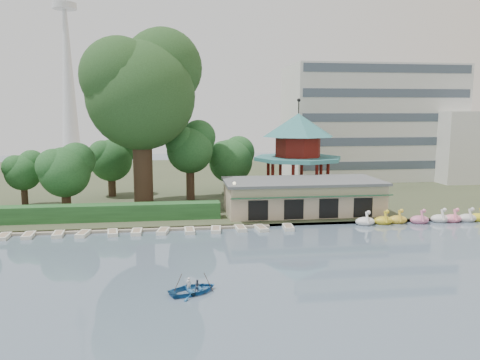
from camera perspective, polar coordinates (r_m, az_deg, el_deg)
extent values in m
plane|color=slate|center=(34.02, 0.64, -12.80)|extent=(220.00, 220.00, 0.00)
cube|color=#424930|center=(84.41, -4.36, 0.02)|extent=(220.00, 70.00, 0.40)
cube|color=gray|center=(50.40, -2.16, -5.62)|extent=(220.00, 0.60, 0.30)
cube|color=gray|center=(50.67, -15.86, -5.90)|extent=(34.00, 1.60, 0.24)
cube|color=tan|center=(56.26, 7.57, -2.09)|extent=(18.00, 8.00, 3.60)
cube|color=#595B5E|center=(55.95, 7.61, -0.13)|extent=(18.60, 8.60, 0.30)
cube|color=#194C2D|center=(52.05, 8.81, -2.06)|extent=(18.00, 1.59, 0.45)
cylinder|color=tan|center=(66.50, 6.99, -1.54)|extent=(10.40, 10.40, 1.20)
cylinder|color=teal|center=(65.85, 7.06, 2.62)|extent=(12.40, 12.40, 0.50)
cylinder|color=maroon|center=(65.72, 7.09, 4.05)|extent=(6.40, 6.40, 2.80)
cone|color=teal|center=(65.57, 7.13, 6.67)|extent=(10.00, 10.00, 3.20)
cylinder|color=black|center=(65.55, 7.17, 8.85)|extent=(0.16, 0.16, 1.80)
cube|color=silver|center=(88.46, 15.57, 6.75)|extent=(30.00, 14.00, 20.00)
cube|color=silver|center=(90.97, 26.30, 3.71)|extent=(14.00, 10.00, 12.00)
cone|color=silver|center=(176.38, -20.32, 13.51)|extent=(6.00, 6.00, 60.00)
cylinder|color=silver|center=(179.10, -20.62, 19.24)|extent=(8.00, 8.00, 2.00)
cube|color=#265928|center=(54.09, -18.56, -3.84)|extent=(30.00, 2.00, 1.80)
cylinder|color=black|center=(51.73, -0.69, -2.70)|extent=(0.12, 0.12, 4.00)
sphere|color=beige|center=(51.37, -0.70, -0.40)|extent=(0.36, 0.36, 0.36)
cylinder|color=#3A281C|center=(59.92, -11.77, 2.09)|extent=(2.40, 2.40, 11.18)
sphere|color=#25481F|center=(59.64, -12.00, 10.02)|extent=(13.36, 13.36, 13.36)
sphere|color=#25481F|center=(61.72, -9.42, 13.35)|extent=(10.02, 10.02, 10.02)
sphere|color=#25481F|center=(58.65, -14.50, 12.16)|extent=(9.35, 9.35, 9.35)
cylinder|color=#3A281C|center=(59.82, -20.43, -1.81)|extent=(1.08, 1.08, 3.85)
sphere|color=#265928|center=(59.41, -20.57, 0.90)|extent=(6.00, 6.00, 6.00)
sphere|color=#265928|center=(59.89, -19.32, 2.20)|extent=(4.50, 4.50, 4.50)
sphere|color=#265928|center=(59.00, -21.73, 1.54)|extent=(4.20, 4.20, 4.20)
cylinder|color=#3A281C|center=(65.23, -24.79, -1.42)|extent=(0.81, 0.81, 3.48)
sphere|color=#265928|center=(64.88, -24.93, 0.83)|extent=(4.49, 4.49, 4.49)
sphere|color=#265928|center=(65.14, -24.06, 1.89)|extent=(3.37, 3.37, 3.37)
sphere|color=#265928|center=(64.62, -25.75, 1.37)|extent=(3.14, 3.14, 3.14)
cylinder|color=#3A281C|center=(64.10, -6.08, 0.03)|extent=(1.12, 1.12, 5.45)
sphere|color=#265928|center=(63.65, -6.13, 3.63)|extent=(6.22, 6.22, 6.22)
sphere|color=#265928|center=(64.51, -5.07, 5.26)|extent=(4.67, 4.67, 4.67)
sphere|color=#265928|center=(62.94, -7.13, 4.56)|extent=(4.36, 4.36, 4.36)
cylinder|color=#3A281C|center=(68.56, -1.14, -0.06)|extent=(1.15, 1.15, 3.86)
sphere|color=#265928|center=(68.21, -1.14, 2.31)|extent=(6.38, 6.38, 6.38)
sphere|color=#265928|center=(69.19, -0.18, 3.43)|extent=(4.79, 4.79, 4.79)
sphere|color=#265928|center=(67.39, -2.03, 2.90)|extent=(4.47, 4.47, 4.47)
cylinder|color=#3A281C|center=(68.79, -15.35, -0.21)|extent=(1.06, 1.06, 4.14)
sphere|color=#265928|center=(68.42, -15.45, 2.33)|extent=(5.89, 5.89, 5.89)
sphere|color=#265928|center=(69.03, -14.42, 3.52)|extent=(4.42, 4.42, 4.42)
sphere|color=#265928|center=(67.92, -16.41, 2.95)|extent=(4.12, 4.12, 4.12)
ellipsoid|color=white|center=(53.31, 15.00, -4.91)|extent=(2.16, 1.44, 0.99)
cylinder|color=white|center=(52.70, 15.25, -4.46)|extent=(0.26, 0.79, 1.29)
sphere|color=white|center=(52.29, 15.40, -3.83)|extent=(0.44, 0.44, 0.44)
ellipsoid|color=gold|center=(54.27, 17.08, -4.76)|extent=(2.16, 1.44, 0.99)
cylinder|color=gold|center=(53.67, 17.34, -4.32)|extent=(0.26, 0.79, 1.29)
sphere|color=gold|center=(53.27, 17.51, -3.70)|extent=(0.44, 0.44, 0.44)
ellipsoid|color=gold|center=(55.20, 18.64, -4.62)|extent=(2.16, 1.44, 0.99)
cylinder|color=gold|center=(54.60, 18.92, -4.18)|extent=(0.26, 0.79, 1.29)
sphere|color=gold|center=(54.21, 19.09, -3.57)|extent=(0.44, 0.44, 0.44)
ellipsoid|color=pink|center=(56.00, 21.04, -4.56)|extent=(2.16, 1.44, 0.99)
cylinder|color=pink|center=(55.41, 21.34, -4.12)|extent=(0.26, 0.79, 1.29)
sphere|color=pink|center=(55.03, 21.52, -3.52)|extent=(0.44, 0.44, 0.44)
ellipsoid|color=silver|center=(57.44, 23.18, -4.36)|extent=(2.16, 1.44, 0.99)
cylinder|color=silver|center=(56.87, 23.49, -3.94)|extent=(0.26, 0.79, 1.29)
sphere|color=silver|center=(56.49, 23.69, -3.35)|extent=(0.44, 0.44, 0.44)
ellipsoid|color=pink|center=(58.05, 24.46, -4.31)|extent=(2.16, 1.44, 0.99)
cylinder|color=pink|center=(57.49, 24.78, -3.89)|extent=(0.26, 0.79, 1.29)
sphere|color=pink|center=(57.12, 24.98, -3.31)|extent=(0.44, 0.44, 0.44)
ellipsoid|color=silver|center=(59.02, 25.95, -4.21)|extent=(2.16, 1.44, 0.99)
cylinder|color=silver|center=(58.47, 26.28, -3.79)|extent=(0.26, 0.79, 1.29)
sphere|color=silver|center=(58.10, 26.49, -3.22)|extent=(0.44, 0.44, 0.44)
ellipsoid|color=yellow|center=(59.97, 27.05, -4.09)|extent=(2.16, 1.44, 0.99)
cube|color=silver|center=(51.59, -26.86, -6.16)|extent=(1.15, 2.36, 0.36)
cube|color=silver|center=(50.99, -24.37, -6.17)|extent=(1.16, 2.37, 0.36)
cube|color=silver|center=(50.32, -21.26, -6.17)|extent=(1.20, 2.38, 0.36)
cube|color=silver|center=(49.66, -18.58, -6.23)|extent=(1.29, 2.41, 0.36)
cube|color=silver|center=(49.19, -15.26, -6.22)|extent=(1.33, 2.42, 0.36)
cube|color=silver|center=(48.94, -12.49, -6.20)|extent=(1.00, 2.30, 0.36)
cube|color=silver|center=(48.79, -9.35, -6.16)|extent=(1.38, 2.44, 0.36)
cube|color=silver|center=(48.61, -6.16, -6.15)|extent=(1.08, 2.33, 0.36)
cube|color=silver|center=(48.81, -2.95, -6.05)|extent=(1.23, 2.39, 0.36)
cube|color=silver|center=(49.29, 0.06, -5.90)|extent=(1.14, 2.36, 0.36)
cube|color=silver|center=(49.35, 2.58, -5.89)|extent=(1.31, 2.42, 0.36)
cube|color=silver|center=(49.96, 5.89, -5.75)|extent=(1.19, 2.37, 0.36)
imported|color=#225E97|center=(32.82, -5.74, -12.73)|extent=(5.64, 4.92, 0.98)
imported|color=white|center=(32.97, -6.28, -12.50)|extent=(0.40, 0.34, 0.93)
imported|color=#374054|center=(32.62, -5.19, -12.74)|extent=(0.53, 0.48, 0.90)
cylinder|color=#3A281C|center=(32.86, -7.88, -13.00)|extent=(0.94, 0.29, 2.01)
cylinder|color=#3A281C|center=(32.92, -3.59, -12.89)|extent=(0.94, 0.29, 2.01)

